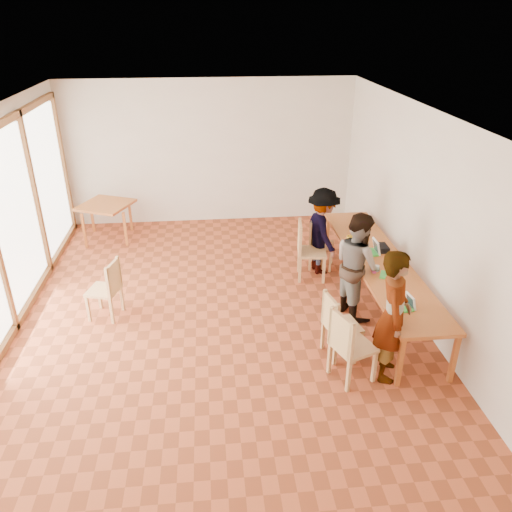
# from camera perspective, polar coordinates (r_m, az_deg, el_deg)

# --- Properties ---
(ground) EXTENTS (8.00, 8.00, 0.00)m
(ground) POSITION_cam_1_polar(r_m,az_deg,el_deg) (7.61, -4.33, -7.13)
(ground) COLOR #AF4E2A
(ground) RESTS_ON ground
(wall_back) EXTENTS (6.00, 0.10, 3.00)m
(wall_back) POSITION_cam_1_polar(r_m,az_deg,el_deg) (10.70, -5.29, 11.66)
(wall_back) COLOR beige
(wall_back) RESTS_ON ground
(wall_front) EXTENTS (6.00, 0.10, 3.00)m
(wall_front) POSITION_cam_1_polar(r_m,az_deg,el_deg) (3.57, -3.03, -22.42)
(wall_front) COLOR beige
(wall_front) RESTS_ON ground
(wall_right) EXTENTS (0.10, 8.00, 3.00)m
(wall_right) POSITION_cam_1_polar(r_m,az_deg,el_deg) (7.55, 18.71, 4.04)
(wall_right) COLOR beige
(wall_right) RESTS_ON ground
(ceiling) EXTENTS (6.00, 8.00, 0.04)m
(ceiling) POSITION_cam_1_polar(r_m,az_deg,el_deg) (6.46, -5.26, 15.83)
(ceiling) COLOR white
(ceiling) RESTS_ON wall_back
(communal_table) EXTENTS (0.80, 4.00, 0.75)m
(communal_table) POSITION_cam_1_polar(r_m,az_deg,el_deg) (7.88, 13.92, -0.76)
(communal_table) COLOR #B25727
(communal_table) RESTS_ON ground
(side_table) EXTENTS (0.90, 0.90, 0.75)m
(side_table) POSITION_cam_1_polar(r_m,az_deg,el_deg) (10.36, -16.77, 5.33)
(side_table) COLOR #B25727
(side_table) RESTS_ON ground
(chair_near) EXTENTS (0.60, 0.60, 0.53)m
(chair_near) POSITION_cam_1_polar(r_m,az_deg,el_deg) (6.21, 10.38, -9.40)
(chair_near) COLOR tan
(chair_near) RESTS_ON ground
(chair_mid) EXTENTS (0.51, 0.51, 0.49)m
(chair_mid) POSITION_cam_1_polar(r_m,az_deg,el_deg) (6.63, 9.18, -7.19)
(chair_mid) COLOR tan
(chair_mid) RESTS_ON ground
(chair_far) EXTENTS (0.53, 0.53, 0.54)m
(chair_far) POSITION_cam_1_polar(r_m,az_deg,el_deg) (8.47, 5.70, 1.30)
(chair_far) COLOR tan
(chair_far) RESTS_ON ground
(chair_empty) EXTENTS (0.53, 0.53, 0.48)m
(chair_empty) POSITION_cam_1_polar(r_m,az_deg,el_deg) (8.90, 6.93, 2.03)
(chair_empty) COLOR tan
(chair_empty) RESTS_ON ground
(chair_spare) EXTENTS (0.53, 0.53, 0.49)m
(chair_spare) POSITION_cam_1_polar(r_m,az_deg,el_deg) (7.66, -16.50, -3.04)
(chair_spare) COLOR tan
(chair_spare) RESTS_ON ground
(person_near) EXTENTS (0.59, 0.73, 1.73)m
(person_near) POSITION_cam_1_polar(r_m,az_deg,el_deg) (6.28, 15.37, -6.62)
(person_near) COLOR gray
(person_near) RESTS_ON ground
(person_mid) EXTENTS (0.77, 0.90, 1.63)m
(person_mid) POSITION_cam_1_polar(r_m,az_deg,el_deg) (7.49, 11.52, -1.00)
(person_mid) COLOR gray
(person_mid) RESTS_ON ground
(person_far) EXTENTS (0.69, 1.05, 1.53)m
(person_far) POSITION_cam_1_polar(r_m,az_deg,el_deg) (8.67, 7.60, 2.82)
(person_far) COLOR gray
(person_far) RESTS_ON ground
(laptop_near) EXTENTS (0.22, 0.25, 0.19)m
(laptop_near) POSITION_cam_1_polar(r_m,az_deg,el_deg) (6.70, 16.93, -5.28)
(laptop_near) COLOR green
(laptop_near) RESTS_ON communal_table
(laptop_mid) EXTENTS (0.27, 0.28, 0.19)m
(laptop_mid) POSITION_cam_1_polar(r_m,az_deg,el_deg) (7.39, 14.98, -1.88)
(laptop_mid) COLOR green
(laptop_mid) RESTS_ON communal_table
(laptop_far) EXTENTS (0.24, 0.28, 0.23)m
(laptop_far) POSITION_cam_1_polar(r_m,az_deg,el_deg) (8.03, 13.24, 0.74)
(laptop_far) COLOR green
(laptop_far) RESTS_ON communal_table
(yellow_mug) EXTENTS (0.13, 0.13, 0.09)m
(yellow_mug) POSITION_cam_1_polar(r_m,az_deg,el_deg) (8.38, 10.68, 1.99)
(yellow_mug) COLOR gold
(yellow_mug) RESTS_ON communal_table
(green_bottle) EXTENTS (0.07, 0.07, 0.28)m
(green_bottle) POSITION_cam_1_polar(r_m,az_deg,el_deg) (8.72, 12.53, 3.45)
(green_bottle) COLOR #1D6E22
(green_bottle) RESTS_ON communal_table
(clear_glass) EXTENTS (0.07, 0.07, 0.09)m
(clear_glass) POSITION_cam_1_polar(r_m,az_deg,el_deg) (7.50, 13.64, -1.38)
(clear_glass) COLOR silver
(clear_glass) RESTS_ON communal_table
(condiment_cup) EXTENTS (0.08, 0.08, 0.06)m
(condiment_cup) POSITION_cam_1_polar(r_m,az_deg,el_deg) (7.68, 15.12, -0.98)
(condiment_cup) COLOR white
(condiment_cup) RESTS_ON communal_table
(pink_phone) EXTENTS (0.05, 0.10, 0.01)m
(pink_phone) POSITION_cam_1_polar(r_m,az_deg,el_deg) (7.48, 13.29, -1.74)
(pink_phone) COLOR #D4387E
(pink_phone) RESTS_ON communal_table
(black_pouch) EXTENTS (0.16, 0.26, 0.09)m
(black_pouch) POSITION_cam_1_polar(r_m,az_deg,el_deg) (8.16, 14.23, 0.90)
(black_pouch) COLOR black
(black_pouch) RESTS_ON communal_table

